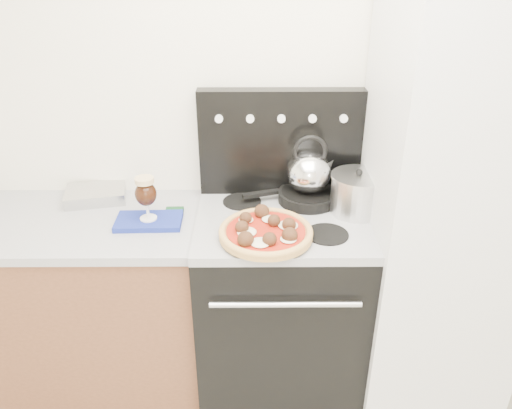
{
  "coord_description": "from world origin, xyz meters",
  "views": [
    {
      "loc": [
        -0.05,
        -0.75,
        1.99
      ],
      "look_at": [
        -0.04,
        1.05,
        1.05
      ],
      "focal_mm": 35.0,
      "sensor_mm": 36.0,
      "label": 1
    }
  ],
  "objects_px": {
    "oven_mitt": "(149,221)",
    "stock_pot": "(357,194)",
    "skillet": "(308,196)",
    "stove_body": "(280,303)",
    "pizza": "(266,230)",
    "tea_kettle": "(309,169)",
    "beer_glass": "(146,198)",
    "base_cabinet": "(55,303)",
    "fridge": "(443,214)",
    "pizza_pan": "(266,237)"
  },
  "relations": [
    {
      "from": "base_cabinet",
      "to": "pizza",
      "type": "distance_m",
      "value": 1.17
    },
    {
      "from": "stove_body",
      "to": "skillet",
      "type": "distance_m",
      "value": 0.54
    },
    {
      "from": "oven_mitt",
      "to": "base_cabinet",
      "type": "bearing_deg",
      "value": 175.42
    },
    {
      "from": "skillet",
      "to": "tea_kettle",
      "type": "height_order",
      "value": "tea_kettle"
    },
    {
      "from": "fridge",
      "to": "pizza",
      "type": "bearing_deg",
      "value": -168.87
    },
    {
      "from": "fridge",
      "to": "stock_pot",
      "type": "relative_size",
      "value": 8.13
    },
    {
      "from": "fridge",
      "to": "base_cabinet",
      "type": "bearing_deg",
      "value": 178.41
    },
    {
      "from": "fridge",
      "to": "skillet",
      "type": "distance_m",
      "value": 0.6
    },
    {
      "from": "fridge",
      "to": "stock_pot",
      "type": "xyz_separation_m",
      "value": [
        -0.36,
        0.08,
        0.05
      ]
    },
    {
      "from": "skillet",
      "to": "stock_pot",
      "type": "relative_size",
      "value": 1.19
    },
    {
      "from": "pizza",
      "to": "skillet",
      "type": "height_order",
      "value": "pizza"
    },
    {
      "from": "base_cabinet",
      "to": "pizza_pan",
      "type": "bearing_deg",
      "value": -11.15
    },
    {
      "from": "base_cabinet",
      "to": "tea_kettle",
      "type": "height_order",
      "value": "tea_kettle"
    },
    {
      "from": "pizza_pan",
      "to": "pizza",
      "type": "height_order",
      "value": "pizza"
    },
    {
      "from": "fridge",
      "to": "beer_glass",
      "type": "bearing_deg",
      "value": 179.62
    },
    {
      "from": "oven_mitt",
      "to": "stock_pot",
      "type": "xyz_separation_m",
      "value": [
        0.92,
        0.07,
        0.09
      ]
    },
    {
      "from": "base_cabinet",
      "to": "fridge",
      "type": "height_order",
      "value": "fridge"
    },
    {
      "from": "base_cabinet",
      "to": "skillet",
      "type": "bearing_deg",
      "value": 6.12
    },
    {
      "from": "base_cabinet",
      "to": "oven_mitt",
      "type": "bearing_deg",
      "value": -4.58
    },
    {
      "from": "fridge",
      "to": "stove_body",
      "type": "bearing_deg",
      "value": 177.95
    },
    {
      "from": "stove_body",
      "to": "skillet",
      "type": "xyz_separation_m",
      "value": [
        0.13,
        0.16,
        0.5
      ]
    },
    {
      "from": "beer_glass",
      "to": "base_cabinet",
      "type": "bearing_deg",
      "value": 175.42
    },
    {
      "from": "fridge",
      "to": "oven_mitt",
      "type": "distance_m",
      "value": 1.29
    },
    {
      "from": "pizza",
      "to": "base_cabinet",
      "type": "bearing_deg",
      "value": 168.85
    },
    {
      "from": "stove_body",
      "to": "fridge",
      "type": "height_order",
      "value": "fridge"
    },
    {
      "from": "stove_body",
      "to": "oven_mitt",
      "type": "xyz_separation_m",
      "value": [
        -0.59,
        -0.02,
        0.47
      ]
    },
    {
      "from": "base_cabinet",
      "to": "beer_glass",
      "type": "relative_size",
      "value": 7.18
    },
    {
      "from": "oven_mitt",
      "to": "pizza_pan",
      "type": "height_order",
      "value": "pizza_pan"
    },
    {
      "from": "base_cabinet",
      "to": "skillet",
      "type": "height_order",
      "value": "skillet"
    },
    {
      "from": "pizza",
      "to": "tea_kettle",
      "type": "xyz_separation_m",
      "value": [
        0.21,
        0.33,
        0.13
      ]
    },
    {
      "from": "beer_glass",
      "to": "stock_pot",
      "type": "height_order",
      "value": "beer_glass"
    },
    {
      "from": "pizza",
      "to": "skillet",
      "type": "relative_size",
      "value": 1.38
    },
    {
      "from": "beer_glass",
      "to": "tea_kettle",
      "type": "distance_m",
      "value": 0.74
    },
    {
      "from": "stove_body",
      "to": "oven_mitt",
      "type": "height_order",
      "value": "oven_mitt"
    },
    {
      "from": "stove_body",
      "to": "skillet",
      "type": "height_order",
      "value": "skillet"
    },
    {
      "from": "tea_kettle",
      "to": "fridge",
      "type": "bearing_deg",
      "value": -0.09
    },
    {
      "from": "fridge",
      "to": "beer_glass",
      "type": "height_order",
      "value": "fridge"
    },
    {
      "from": "base_cabinet",
      "to": "stock_pot",
      "type": "xyz_separation_m",
      "value": [
        1.44,
        0.03,
        0.57
      ]
    },
    {
      "from": "fridge",
      "to": "skillet",
      "type": "xyz_separation_m",
      "value": [
        -0.57,
        0.18,
        -0.01
      ]
    },
    {
      "from": "pizza_pan",
      "to": "stock_pot",
      "type": "bearing_deg",
      "value": 29.53
    },
    {
      "from": "oven_mitt",
      "to": "tea_kettle",
      "type": "height_order",
      "value": "tea_kettle"
    },
    {
      "from": "stove_body",
      "to": "beer_glass",
      "type": "relative_size",
      "value": 4.35
    },
    {
      "from": "pizza_pan",
      "to": "stock_pot",
      "type": "relative_size",
      "value": 1.48
    },
    {
      "from": "pizza",
      "to": "beer_glass",
      "type": "bearing_deg",
      "value": 162.48
    },
    {
      "from": "pizza",
      "to": "stock_pot",
      "type": "relative_size",
      "value": 1.64
    },
    {
      "from": "pizza_pan",
      "to": "tea_kettle",
      "type": "xyz_separation_m",
      "value": [
        0.21,
        0.33,
        0.16
      ]
    },
    {
      "from": "skillet",
      "to": "fridge",
      "type": "bearing_deg",
      "value": -17.69
    },
    {
      "from": "base_cabinet",
      "to": "beer_glass",
      "type": "distance_m",
      "value": 0.79
    },
    {
      "from": "oven_mitt",
      "to": "tea_kettle",
      "type": "xyz_separation_m",
      "value": [
        0.72,
        0.17,
        0.17
      ]
    },
    {
      "from": "beer_glass",
      "to": "stock_pot",
      "type": "relative_size",
      "value": 0.86
    }
  ]
}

